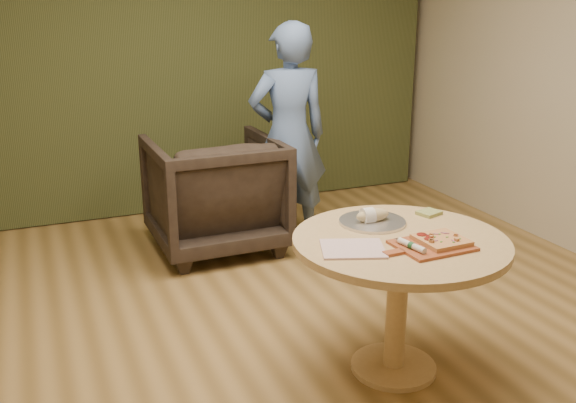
% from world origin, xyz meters
% --- Properties ---
extents(room_shell, '(5.04, 6.04, 2.84)m').
position_xyz_m(room_shell, '(0.00, 0.00, 1.40)').
color(room_shell, olive).
rests_on(room_shell, ground).
extents(curtain, '(4.80, 0.14, 2.78)m').
position_xyz_m(curtain, '(0.00, 2.90, 1.40)').
color(curtain, '#2F3618').
rests_on(curtain, ground).
extents(pedestal_table, '(1.09, 1.09, 0.75)m').
position_xyz_m(pedestal_table, '(0.33, -0.28, 0.61)').
color(pedestal_table, tan).
rests_on(pedestal_table, ground).
extents(pizza_paddle, '(0.45, 0.29, 0.01)m').
position_xyz_m(pizza_paddle, '(0.39, -0.44, 0.76)').
color(pizza_paddle, '#984826').
rests_on(pizza_paddle, pedestal_table).
extents(flatbread_pizza, '(0.23, 0.23, 0.04)m').
position_xyz_m(flatbread_pizza, '(0.46, -0.43, 0.78)').
color(flatbread_pizza, tan).
rests_on(flatbread_pizza, pizza_paddle).
extents(cutlery_roll, '(0.06, 0.20, 0.03)m').
position_xyz_m(cutlery_roll, '(0.28, -0.45, 0.78)').
color(cutlery_roll, beige).
rests_on(cutlery_roll, pizza_paddle).
extents(newspaper, '(0.37, 0.34, 0.01)m').
position_xyz_m(newspaper, '(0.03, -0.32, 0.76)').
color(newspaper, white).
rests_on(newspaper, pedestal_table).
extents(serving_tray, '(0.36, 0.36, 0.02)m').
position_xyz_m(serving_tray, '(0.31, -0.02, 0.76)').
color(serving_tray, silver).
rests_on(serving_tray, pedestal_table).
extents(bread_roll, '(0.19, 0.09, 0.09)m').
position_xyz_m(bread_roll, '(0.30, -0.02, 0.79)').
color(bread_roll, tan).
rests_on(bread_roll, serving_tray).
extents(green_packet, '(0.14, 0.13, 0.02)m').
position_xyz_m(green_packet, '(0.67, -0.02, 0.76)').
color(green_packet, olive).
rests_on(green_packet, pedestal_table).
extents(armchair, '(0.97, 0.91, 0.99)m').
position_xyz_m(armchair, '(-0.05, 1.78, 0.49)').
color(armchair, black).
rests_on(armchair, ground).
extents(person_standing, '(0.67, 0.47, 1.74)m').
position_xyz_m(person_standing, '(0.54, 1.71, 0.87)').
color(person_standing, '#4F6997').
rests_on(person_standing, ground).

